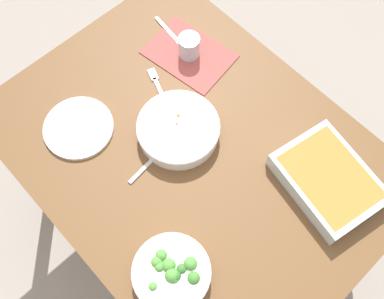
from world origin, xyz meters
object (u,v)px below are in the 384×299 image
Objects in this scene: drink_cup at (189,47)px; spoon_spare at (175,38)px; spoon_by_broccoli at (187,277)px; stew_bowl at (178,129)px; baking_dish at (328,180)px; broccoli_bowl at (172,273)px; side_plate at (78,128)px; spoon_by_stew at (155,156)px; fork_on_table at (158,87)px.

drink_cup reaches higher than spoon_spare.
spoon_spare is at bearing 140.20° from spoon_by_broccoli.
baking_dish is (0.42, 0.21, 0.00)m from stew_bowl.
baking_dish is (0.12, 0.51, 0.00)m from broccoli_bowl.
side_plate is at bearing -83.47° from spoon_spare.
spoon_spare is at bearing 96.53° from side_plate.
spoon_by_stew is (-0.41, -0.31, -0.03)m from baking_dish.
spoon_spare is (-0.29, 0.34, 0.00)m from spoon_by_stew.
broccoli_bowl is 0.54m from side_plate.
broccoli_bowl is at bearing -102.75° from baking_dish.
spoon_by_stew is 1.00× the size of spoon_spare.
side_plate reaches higher than spoon_by_stew.
side_plate is at bearing -101.45° from fork_on_table.
side_plate is 0.26m from spoon_by_stew.
side_plate is at bearing -136.41° from stew_bowl.
stew_bowl is 1.46× the size of spoon_spare.
broccoli_bowl is at bearing -42.79° from spoon_spare.
spoon_by_stew is 0.37m from spoon_by_broccoli.
broccoli_bowl is 2.52× the size of drink_cup.
spoon_by_broccoli is 0.87× the size of fork_on_table.
drink_cup is 0.39× the size of side_plate.
side_plate reaches higher than fork_on_table.
broccoli_bowl is at bearing -143.35° from spoon_by_broccoli.
stew_bowl is 0.11m from spoon_by_stew.
baking_dish is at bearing 77.25° from broccoli_bowl.
spoon_spare reaches higher than fork_on_table.
spoon_spare is (-0.62, 0.52, 0.00)m from spoon_by_broccoli.
spoon_by_broccoli is (0.54, -0.51, -0.03)m from drink_cup.
fork_on_table is at bearing 136.60° from spoon_by_stew.
fork_on_table is at bearing 78.55° from side_plate.
spoon_by_stew is (0.21, -0.33, -0.03)m from drink_cup.
fork_on_table is at bearing -166.62° from baking_dish.
side_plate is 1.25× the size of spoon_spare.
fork_on_table is at bearing -57.61° from spoon_spare.
drink_cup is 0.74m from spoon_by_broccoli.
side_plate is (-0.53, 0.09, -0.03)m from broccoli_bowl.
stew_bowl is 1.49× the size of fork_on_table.
side_plate is (-0.03, -0.45, -0.03)m from drink_cup.
spoon_by_broccoli is (0.33, -0.17, 0.00)m from spoon_by_stew.
spoon_by_stew is (0.01, -0.11, -0.03)m from stew_bowl.
drink_cup is 0.09m from spoon_spare.
fork_on_table is (0.11, -0.17, -0.00)m from spoon_spare.
side_plate is 1.47× the size of spoon_by_broccoli.
stew_bowl reaches higher than side_plate.
drink_cup is 0.48× the size of spoon_by_stew.
broccoli_bowl is (0.31, -0.30, -0.00)m from stew_bowl.
broccoli_bowl is 0.05m from spoon_by_broccoli.
broccoli_bowl is 1.25× the size of fork_on_table.
spoon_by_broccoli is at bearing -39.27° from stew_bowl.
spoon_spare is (-0.28, 0.24, -0.03)m from stew_bowl.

